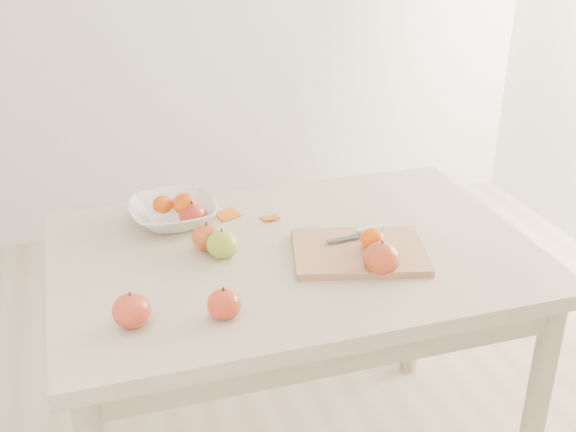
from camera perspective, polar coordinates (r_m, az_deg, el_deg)
name	(u,v)px	position (r m, az deg, el deg)	size (l,w,h in m)	color
table	(294,283)	(1.87, 0.46, -5.30)	(1.20, 0.80, 0.75)	beige
cutting_board	(359,252)	(1.80, 5.63, -2.84)	(0.32, 0.24, 0.02)	#AE7E57
board_tangerine	(373,239)	(1.78, 6.70, -1.82)	(0.06, 0.06, 0.05)	#D75B07
fruit_bowl	(173,213)	(1.97, -9.05, 0.22)	(0.23, 0.23, 0.06)	white
bowl_tangerine_near	(163,205)	(1.96, -9.87, 0.90)	(0.05, 0.05, 0.05)	#D35807
bowl_tangerine_far	(185,204)	(1.94, -8.17, 0.95)	(0.07, 0.07, 0.06)	#D04807
orange_peel_a	(228,216)	(1.99, -4.79, -0.02)	(0.06, 0.04, 0.00)	#C7510E
orange_peel_b	(270,218)	(1.97, -1.40, -0.19)	(0.04, 0.04, 0.00)	#C86C0E
paring_knife	(366,231)	(1.86, 6.15, -1.20)	(0.17, 0.05, 0.01)	white
apple_green	(222,244)	(1.78, -5.22, -2.23)	(0.08, 0.08, 0.07)	olive
apple_red_b	(207,237)	(1.82, -6.41, -1.69)	(0.07, 0.07, 0.07)	maroon
apple_red_e	(381,258)	(1.71, 7.38, -3.33)	(0.09, 0.09, 0.08)	maroon
apple_red_d	(132,311)	(1.55, -12.25, -7.32)	(0.08, 0.08, 0.07)	maroon
apple_red_a	(193,215)	(1.93, -7.53, 0.04)	(0.08, 0.08, 0.07)	maroon
apple_red_c	(224,304)	(1.55, -5.09, -6.94)	(0.07, 0.07, 0.07)	#9B0608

